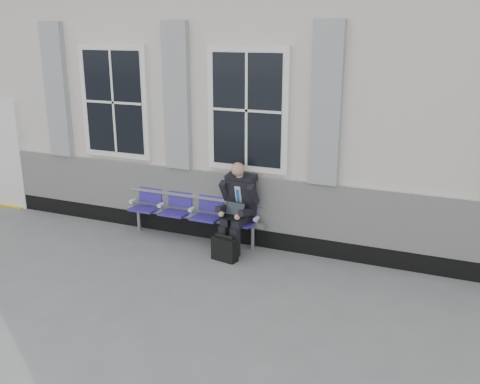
% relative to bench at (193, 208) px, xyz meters
% --- Properties ---
extents(ground, '(70.00, 70.00, 0.00)m').
position_rel_bench_xyz_m(ground, '(0.59, -1.32, -0.55)').
color(ground, slate).
rests_on(ground, ground).
extents(station_building, '(14.40, 4.40, 4.49)m').
position_rel_bench_xyz_m(station_building, '(0.57, 2.15, 1.67)').
color(station_building, beige).
rests_on(station_building, ground).
extents(bench, '(2.60, 0.47, 0.91)m').
position_rel_bench_xyz_m(bench, '(0.00, 0.00, 0.00)').
color(bench, '#9EA0A3').
rests_on(bench, ground).
extents(businessman, '(0.62, 0.83, 1.47)m').
position_rel_bench_xyz_m(businessman, '(0.89, -0.14, 0.24)').
color(businessman, black).
rests_on(businessman, ground).
extents(briefcase, '(0.43, 0.25, 0.42)m').
position_rel_bench_xyz_m(briefcase, '(0.87, -0.62, -0.36)').
color(briefcase, black).
rests_on(briefcase, ground).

